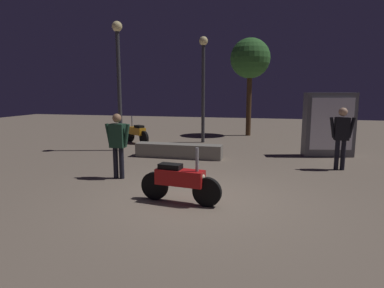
{
  "coord_description": "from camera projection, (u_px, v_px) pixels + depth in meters",
  "views": [
    {
      "loc": [
        1.26,
        -6.18,
        2.15
      ],
      "look_at": [
        -0.37,
        0.65,
        1.0
      ],
      "focal_mm": 30.32,
      "sensor_mm": 36.0,
      "label": 1
    }
  ],
  "objects": [
    {
      "name": "motorcycle_red_foreground",
      "position": [
        180.0,
        181.0,
        6.25
      ],
      "size": [
        1.66,
        0.42,
        1.11
      ],
      "rotation": [
        0.0,
        0.0,
        -0.13
      ],
      "color": "black",
      "rests_on": "ground_plane"
    },
    {
      "name": "planter_wall_low",
      "position": [
        179.0,
        151.0,
        10.55
      ],
      "size": [
        2.83,
        0.5,
        0.45
      ],
      "color": "gray",
      "rests_on": "ground_plane"
    },
    {
      "name": "tree_left_bg",
      "position": [
        250.0,
        59.0,
        15.26
      ],
      "size": [
        1.87,
        1.87,
        4.61
      ],
      "color": "#4C331E",
      "rests_on": "ground_plane"
    },
    {
      "name": "person_bystander_far",
      "position": [
        342.0,
        133.0,
        8.78
      ],
      "size": [
        0.67,
        0.26,
        1.71
      ],
      "rotation": [
        0.0,
        0.0,
        4.76
      ],
      "color": "black",
      "rests_on": "ground_plane"
    },
    {
      "name": "streetlamp_far",
      "position": [
        119.0,
        69.0,
        11.41
      ],
      "size": [
        0.36,
        0.36,
        4.53
      ],
      "color": "#38383D",
      "rests_on": "ground_plane"
    },
    {
      "name": "motorcycle_orange_parked_left",
      "position": [
        137.0,
        133.0,
        13.44
      ],
      "size": [
        1.4,
        1.06,
        1.11
      ],
      "rotation": [
        0.0,
        0.0,
        2.51
      ],
      "color": "black",
      "rests_on": "ground_plane"
    },
    {
      "name": "kiosk_billboard",
      "position": [
        329.0,
        125.0,
        10.67
      ],
      "size": [
        1.67,
        0.81,
        2.1
      ],
      "rotation": [
        0.0,
        0.0,
        3.33
      ],
      "color": "#595960",
      "rests_on": "ground_plane"
    },
    {
      "name": "streetlamp_near",
      "position": [
        203.0,
        75.0,
        13.26
      ],
      "size": [
        0.36,
        0.36,
        4.32
      ],
      "color": "#38383D",
      "rests_on": "ground_plane"
    },
    {
      "name": "person_rider_beside",
      "position": [
        118.0,
        140.0,
        7.92
      ],
      "size": [
        0.66,
        0.25,
        1.61
      ],
      "rotation": [
        0.0,
        0.0,
        1.55
      ],
      "color": "black",
      "rests_on": "ground_plane"
    },
    {
      "name": "ground_plane",
      "position": [
        202.0,
        198.0,
        6.57
      ],
      "size": [
        40.0,
        40.0,
        0.0
      ],
      "primitive_type": "plane",
      "color": "#756656"
    }
  ]
}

